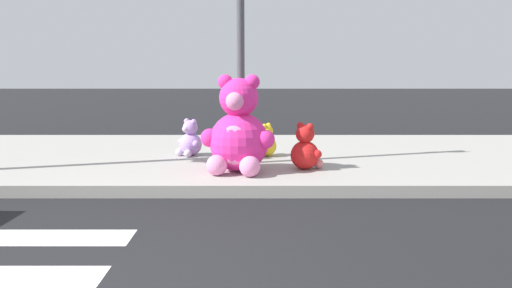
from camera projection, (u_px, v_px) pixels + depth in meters
sidewalk at (178, 158)px, 8.30m from camera, size 28.00×4.40×0.15m
sign_pole at (240, 42)px, 7.24m from camera, size 0.56×0.11×3.20m
plush_pink_large at (237, 133)px, 6.84m from camera, size 0.97×0.89×1.27m
plush_lavender at (189, 141)px, 8.10m from camera, size 0.40×0.41×0.57m
plush_red at (305, 151)px, 7.06m from camera, size 0.45×0.44×0.63m
plush_yellow at (264, 143)px, 8.06m from camera, size 0.36×0.36×0.51m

